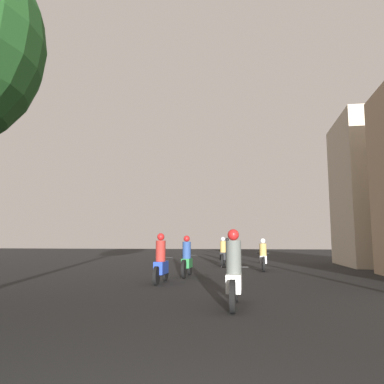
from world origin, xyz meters
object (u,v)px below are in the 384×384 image
object	(u,v)px
motorcycle_green	(187,260)
motorcycle_silver	(263,257)
motorcycle_yellow	(227,252)
building_right_far	(379,191)
motorcycle_white	(234,276)
motorcycle_black	(223,254)
motorcycle_blue	(161,263)

from	to	relation	value
motorcycle_green	motorcycle_silver	bearing A→B (deg)	46.86
motorcycle_yellow	building_right_far	xyz separation A→B (m)	(8.69, -3.66, 3.50)
motorcycle_silver	motorcycle_white	bearing A→B (deg)	-95.28
motorcycle_black	motorcycle_yellow	distance (m)	5.06
motorcycle_silver	motorcycle_yellow	bearing A→B (deg)	105.12
motorcycle_green	motorcycle_yellow	size ratio (longest dim) A/B	1.01
motorcycle_white	motorcycle_yellow	xyz separation A→B (m)	(-1.20, 17.63, -0.02)
motorcycle_green	building_right_far	xyz separation A→B (m)	(9.56, 7.61, 3.50)
motorcycle_green	motorcycle_black	xyz separation A→B (m)	(0.95, 6.21, 0.01)
motorcycle_white	motorcycle_silver	world-z (taller)	motorcycle_white
motorcycle_black	building_right_far	world-z (taller)	building_right_far
building_right_far	motorcycle_black	bearing A→B (deg)	-170.77
motorcycle_blue	motorcycle_black	size ratio (longest dim) A/B	0.89
motorcycle_yellow	building_right_far	distance (m)	10.06
motorcycle_white	building_right_far	world-z (taller)	building_right_far
motorcycle_green	motorcycle_silver	xyz separation A→B (m)	(2.99, 3.35, -0.02)
building_right_far	motorcycle_yellow	bearing A→B (deg)	157.17
motorcycle_white	motorcycle_silver	bearing A→B (deg)	86.94
motorcycle_black	building_right_far	size ratio (longest dim) A/B	0.25
motorcycle_green	building_right_far	world-z (taller)	building_right_far
motorcycle_blue	motorcycle_silver	size ratio (longest dim) A/B	0.94
motorcycle_blue	motorcycle_black	world-z (taller)	motorcycle_blue
motorcycle_black	building_right_far	xyz separation A→B (m)	(8.61, 1.40, 3.49)
motorcycle_yellow	building_right_far	world-z (taller)	building_right_far
motorcycle_white	motorcycle_silver	distance (m)	9.74
motorcycle_white	motorcycle_green	world-z (taller)	motorcycle_white
motorcycle_silver	motorcycle_black	size ratio (longest dim) A/B	0.94
motorcycle_silver	building_right_far	world-z (taller)	building_right_far
motorcycle_blue	motorcycle_green	distance (m)	2.31
motorcycle_blue	motorcycle_silver	world-z (taller)	motorcycle_blue
motorcycle_blue	motorcycle_green	world-z (taller)	motorcycle_blue
building_right_far	motorcycle_blue	bearing A→B (deg)	-135.48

